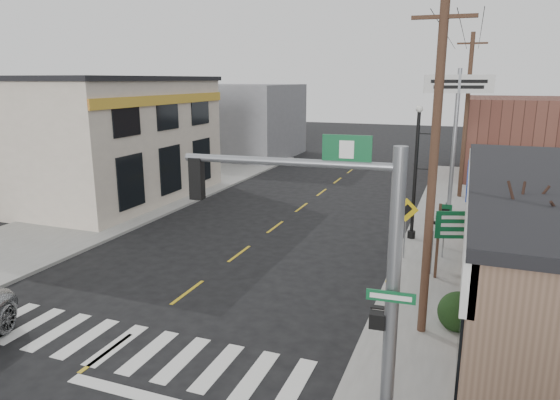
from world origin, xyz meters
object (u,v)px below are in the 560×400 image
at_px(lamp_post, 417,163).
at_px(bare_tree, 548,200).
at_px(dance_center_sign, 457,106).
at_px(utility_pole_far, 466,115).
at_px(guide_sign, 458,232).
at_px(fire_hydrant, 390,282).
at_px(utility_pole_near, 433,170).
at_px(traffic_signal_pole, 357,260).

distance_m(lamp_post, bare_tree, 9.84).
bearing_deg(dance_center_sign, utility_pole_far, 67.62).
distance_m(guide_sign, fire_hydrant, 2.95).
bearing_deg(lamp_post, dance_center_sign, 80.71).
distance_m(guide_sign, utility_pole_far, 13.79).
xyz_separation_m(utility_pole_near, utility_pole_far, (0.55, 17.48, 0.26)).
bearing_deg(bare_tree, fire_hydrant, 141.44).
bearing_deg(guide_sign, dance_center_sign, 74.19).
relative_size(traffic_signal_pole, guide_sign, 2.18).
relative_size(fire_hydrant, bare_tree, 0.12).
distance_m(fire_hydrant, lamp_post, 6.77).
relative_size(dance_center_sign, bare_tree, 1.40).
distance_m(lamp_post, utility_pole_near, 8.49).
bearing_deg(utility_pole_near, lamp_post, 95.60).
bearing_deg(traffic_signal_pole, guide_sign, 74.98).
xyz_separation_m(traffic_signal_pole, utility_pole_far, (1.54, 21.80, 1.30)).
height_order(traffic_signal_pole, utility_pole_far, utility_pole_far).
bearing_deg(traffic_signal_pole, utility_pole_far, 82.36).
bearing_deg(bare_tree, guide_sign, 111.34).
bearing_deg(fire_hydrant, utility_pole_near, -61.94).
bearing_deg(utility_pole_near, fire_hydrant, 115.87).
bearing_deg(bare_tree, utility_pole_far, 96.31).
distance_m(bare_tree, utility_pole_near, 2.70).
xyz_separation_m(traffic_signal_pole, fire_hydrant, (-0.21, 6.58, -3.11)).
relative_size(traffic_signal_pole, fire_hydrant, 9.37).
xyz_separation_m(fire_hydrant, utility_pole_far, (1.75, 15.23, 4.41)).
bearing_deg(guide_sign, utility_pole_far, 71.45).
relative_size(fire_hydrant, utility_pole_near, 0.07).
height_order(lamp_post, bare_tree, lamp_post).
bearing_deg(bare_tree, dance_center_sign, 99.40).
xyz_separation_m(guide_sign, lamp_post, (-1.84, 4.30, 1.58)).
bearing_deg(guide_sign, utility_pole_near, -119.04).
bearing_deg(traffic_signal_pole, bare_tree, 41.57).
bearing_deg(dance_center_sign, guide_sign, -101.52).
bearing_deg(traffic_signal_pole, fire_hydrant, 88.26).
height_order(traffic_signal_pole, bare_tree, traffic_signal_pole).
xyz_separation_m(guide_sign, dance_center_sign, (-0.59, 10.08, 3.71)).
bearing_deg(dance_center_sign, lamp_post, -117.07).
bearing_deg(fire_hydrant, traffic_signal_pole, -88.14).
distance_m(dance_center_sign, utility_pole_far, 3.47).
bearing_deg(utility_pole_far, dance_center_sign, -99.83).
relative_size(fire_hydrant, lamp_post, 0.11).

